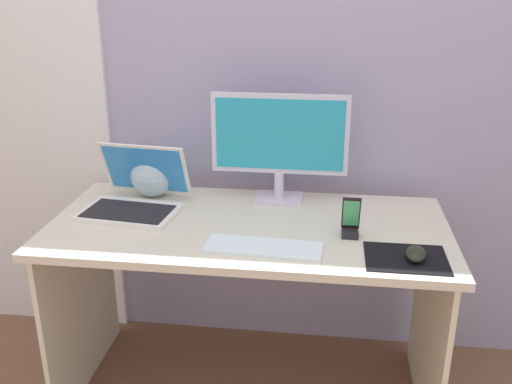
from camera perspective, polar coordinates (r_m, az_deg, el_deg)
name	(u,v)px	position (r m, az deg, el deg)	size (l,w,h in m)	color
wall_back	(263,54)	(2.25, 0.71, 13.71)	(6.00, 0.04, 2.50)	#9E9BB8
door_left	(14,109)	(2.60, -23.16, 7.66)	(0.82, 0.02, 2.02)	white
desk	(248,261)	(2.06, -0.77, -6.96)	(1.39, 0.67, 0.72)	beige
monitor	(280,141)	(2.12, 2.38, 5.10)	(0.51, 0.14, 0.41)	silver
laptop	(135,197)	(2.14, -12.05, -0.52)	(0.37, 0.35, 0.23)	white
fishbowl	(153,175)	(2.26, -10.34, 1.66)	(0.17, 0.17, 0.17)	silver
keyboard_external	(263,247)	(1.81, 0.76, -5.57)	(0.37, 0.13, 0.01)	white
mousepad	(406,258)	(1.81, 14.82, -6.43)	(0.25, 0.20, 0.00)	black
mouse	(416,254)	(1.80, 15.74, -5.99)	(0.06, 0.10, 0.04)	black
phone_in_dock	(351,222)	(1.91, 9.47, -3.02)	(0.06, 0.06, 0.14)	black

